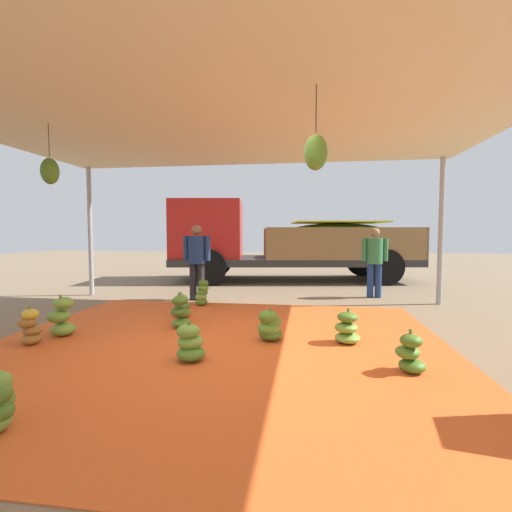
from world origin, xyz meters
TOP-DOWN VIEW (x-y plane):
  - ground_plane at (0.00, 3.00)m, footprint 40.00×40.00m
  - tarp_orange at (0.00, 0.00)m, footprint 5.92×5.49m
  - tent_canopy at (-0.01, -0.09)m, footprint 8.00×7.00m
  - banana_bunch_0 at (-2.36, -0.28)m, footprint 0.35×0.35m
  - banana_bunch_1 at (1.67, 0.35)m, footprint 0.41×0.41m
  - banana_bunch_2 at (-0.15, -0.54)m, footprint 0.45×0.45m
  - banana_bunch_4 at (2.21, -0.57)m, footprint 0.33×0.34m
  - banana_bunch_5 at (-0.94, 1.41)m, footprint 0.34×0.35m
  - banana_bunch_6 at (0.67, 0.33)m, footprint 0.45×0.44m
  - banana_bunch_7 at (-0.90, 2.47)m, footprint 0.36×0.34m
  - banana_bunch_8 at (-2.23, 0.15)m, footprint 0.48×0.46m
  - banana_bunch_9 at (-0.73, 0.77)m, footprint 0.41×0.41m
  - cargo_truck_main at (0.41, 6.64)m, footprint 7.46×3.41m
  - worker_0 at (2.64, 3.91)m, footprint 0.57×0.35m
  - worker_1 at (-1.19, 3.06)m, footprint 0.59×0.36m

SIDE VIEW (x-z plane):
  - ground_plane at x=0.00m, z-range 0.00..0.00m
  - tarp_orange at x=0.00m, z-range 0.00..0.01m
  - banana_bunch_4 at x=2.21m, z-range -0.03..0.42m
  - banana_bunch_1 at x=1.67m, z-range -0.03..0.42m
  - banana_bunch_2 at x=-0.15m, z-range -0.03..0.42m
  - banana_bunch_5 at x=-0.94m, z-range -0.02..0.41m
  - banana_bunch_6 at x=0.67m, z-range -0.02..0.42m
  - banana_bunch_0 at x=-2.36m, z-range -0.03..0.48m
  - banana_bunch_9 at x=-0.73m, z-range -0.04..0.50m
  - banana_bunch_7 at x=-0.90m, z-range -0.03..0.53m
  - banana_bunch_8 at x=-2.23m, z-range -0.03..0.54m
  - worker_0 at x=2.64m, z-range 0.13..1.68m
  - worker_1 at x=-1.19m, z-range 0.13..1.75m
  - cargo_truck_main at x=0.41m, z-range 0.00..2.40m
  - tent_canopy at x=-0.01m, z-range 1.41..4.41m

